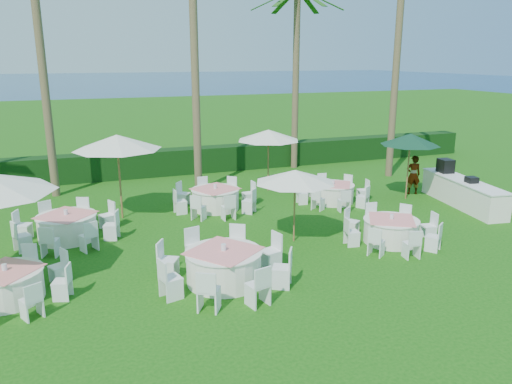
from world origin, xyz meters
The scene contains 19 objects.
ground centered at (0.00, 0.00, 0.00)m, with size 120.00×120.00×0.00m, color #124E0D.
hedge centered at (0.00, 12.00, 0.60)m, with size 34.00×1.00×1.20m, color black.
ocean centered at (0.00, 102.00, 0.00)m, with size 260.00×260.00×0.00m, color #07234B.
banquet_table_a centered at (-5.63, 0.53, 0.38)m, with size 2.87×2.87×0.89m.
banquet_table_b centered at (-0.65, -0.33, 0.45)m, with size 3.36×3.36×1.01m.
banquet_table_c centered at (4.90, 0.58, 0.39)m, with size 2.93×2.93×0.89m.
banquet_table_d centered at (-4.29, 4.29, 0.42)m, with size 3.09×3.09×0.95m.
banquet_table_e centered at (0.86, 5.74, 0.41)m, with size 3.11×3.11×0.94m.
banquet_table_f centered at (5.38, 5.03, 0.38)m, with size 2.87×2.87×0.88m.
umbrella_b centered at (2.19, 1.69, 2.04)m, with size 2.43×2.43×2.23m.
umbrella_c centered at (-2.49, 5.88, 2.68)m, with size 2.98×2.98×2.94m.
umbrella_d centered at (3.68, 7.53, 2.35)m, with size 2.61×2.61×2.58m.
umbrella_green centered at (8.34, 4.44, 2.38)m, with size 2.28×2.28×2.61m.
buffet_table centered at (9.74, 2.93, 0.54)m, with size 1.54×4.43×1.54m.
staff_person centered at (9.02, 4.94, 0.80)m, with size 0.59×0.39×1.61m, color gray.
palm_b centered at (-4.71, 9.80, 5.46)m, with size 4.41×4.04×9.98m.
palm_c centered at (0.94, 8.60, 6.67)m, with size 4.34×4.30×12.37m.
palm_d centered at (6.61, 11.30, 4.73)m, with size 4.19×4.39×8.56m.
palm_e centered at (10.05, 8.04, 5.68)m, with size 4.26×4.36×10.42m.
Camera 1 is at (-3.92, -11.36, 5.47)m, focal length 35.00 mm.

